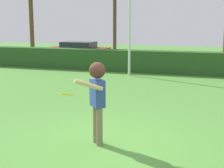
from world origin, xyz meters
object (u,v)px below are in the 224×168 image
lamppost (130,14)px  parked_car_red (79,50)px  person (97,92)px  frisbee (66,94)px

lamppost → parked_car_red: bearing=132.8°
parked_car_red → person: bearing=-65.0°
person → frisbee: (-0.40, -0.67, 0.06)m
frisbee → lamppost: lamppost is taller
person → frisbee: bearing=-121.1°
lamppost → parked_car_red: size_ratio=1.27×
lamppost → parked_car_red: lamppost is taller
person → frisbee: person is taller
frisbee → parked_car_red: size_ratio=0.06×
person → frisbee: size_ratio=6.61×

